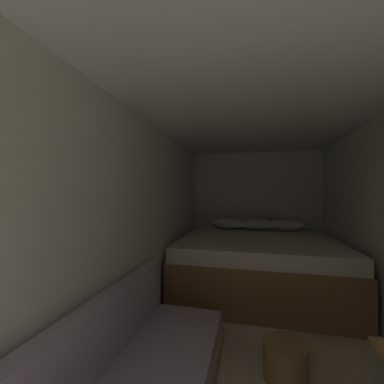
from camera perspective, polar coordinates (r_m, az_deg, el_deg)
The scene contains 6 objects.
ground_plane at distance 2.51m, azimuth 16.41°, elevation -33.08°, with size 6.69×6.69×0.00m, color beige.
wall_back at distance 4.49m, azimuth 14.78°, elevation -4.25°, with size 2.31×0.05×2.09m, color silver.
wall_left at distance 2.36m, azimuth -12.43°, elevation -7.88°, with size 0.05×4.69×2.09m, color silver.
ceiling_slab at distance 2.24m, azimuth 16.34°, elevation 19.56°, with size 2.31×4.69×0.05m, color white.
bed at distance 3.63m, azimuth 15.19°, elevation -15.84°, with size 2.09×1.85×0.93m.
wicker_basket at distance 2.26m, azimuth 21.25°, elevation -33.19°, with size 0.32×0.32×0.26m.
Camera 1 is at (-0.11, -0.36, 1.36)m, focal length 22.50 mm.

